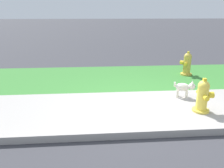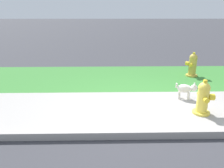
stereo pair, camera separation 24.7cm
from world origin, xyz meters
The scene contains 7 objects.
ground_plane centered at (0.00, 0.00, 0.00)m, with size 120.00×120.00×0.00m, color #38383D.
sidewalk_pavement centered at (0.00, 0.00, 0.01)m, with size 18.00×1.84×0.01m, color #9E9993.
grass_verge centered at (0.00, 2.20, 0.00)m, with size 18.00×2.57×0.01m, color #387A33.
street_curb centered at (0.00, -1.00, 0.06)m, with size 18.00×0.16×0.12m, color #9E9993.
fire_hydrant_across_street centered at (1.83, 2.27, 0.34)m, with size 0.36×0.36×0.71m.
fire_hydrant_near_corner centered at (1.09, -0.23, 0.31)m, with size 0.36×0.38×0.66m.
small_white_dog centered at (1.04, 0.48, 0.24)m, with size 0.44×0.26×0.40m.
Camera 2 is at (-0.65, -3.88, 1.80)m, focal length 35.00 mm.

